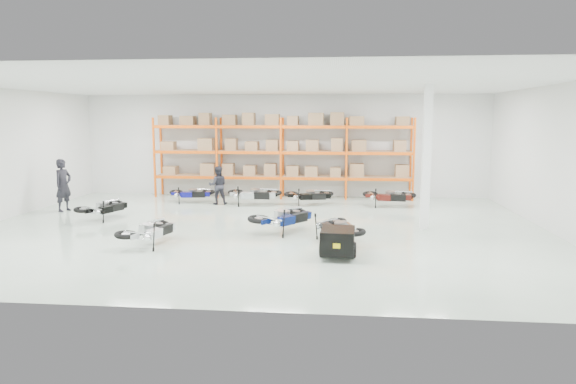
# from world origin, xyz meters

# --- Properties ---
(room) EXTENTS (18.00, 18.00, 18.00)m
(room) POSITION_xyz_m (0.00, 0.00, 2.25)
(room) COLOR beige
(room) RESTS_ON ground
(pallet_rack) EXTENTS (11.28, 0.98, 3.62)m
(pallet_rack) POSITION_xyz_m (-0.00, 6.45, 2.26)
(pallet_rack) COLOR #EE560C
(pallet_rack) RESTS_ON ground
(structural_column) EXTENTS (0.25, 0.25, 4.50)m
(structural_column) POSITION_xyz_m (5.20, 0.50, 2.25)
(structural_column) COLOR white
(structural_column) RESTS_ON ground
(moto_blue_centre) EXTENTS (1.99, 2.15, 1.27)m
(moto_blue_centre) POSITION_xyz_m (0.82, -0.48, 0.60)
(moto_blue_centre) COLOR #081651
(moto_blue_centre) RESTS_ON ground
(moto_silver_left) EXTENTS (1.32, 1.93, 1.14)m
(moto_silver_left) POSITION_xyz_m (-2.66, -2.48, 0.54)
(moto_silver_left) COLOR #B2B3B9
(moto_silver_left) RESTS_ON ground
(moto_black_far_left) EXTENTS (1.43, 1.93, 1.12)m
(moto_black_far_left) POSITION_xyz_m (-5.59, 0.94, 0.53)
(moto_black_far_left) COLOR black
(moto_black_far_left) RESTS_ON ground
(moto_touring_right) EXTENTS (1.42, 1.97, 1.15)m
(moto_touring_right) POSITION_xyz_m (2.48, -1.61, 0.54)
(moto_touring_right) COLOR black
(moto_touring_right) RESTS_ON ground
(trailer) EXTENTS (0.92, 1.75, 0.73)m
(trailer) POSITION_xyz_m (2.48, -3.21, 0.43)
(trailer) COLOR black
(trailer) RESTS_ON ground
(moto_back_a) EXTENTS (1.71, 1.01, 1.05)m
(moto_back_a) POSITION_xyz_m (-3.58, 4.72, 0.49)
(moto_back_a) COLOR navy
(moto_back_a) RESTS_ON ground
(moto_back_b) EXTENTS (1.90, 0.96, 1.22)m
(moto_back_b) POSITION_xyz_m (-0.91, 4.34, 0.58)
(moto_back_b) COLOR #9FA2A9
(moto_back_b) RESTS_ON ground
(moto_back_c) EXTENTS (1.85, 1.14, 1.12)m
(moto_back_c) POSITION_xyz_m (1.33, 4.53, 0.53)
(moto_back_c) COLOR black
(moto_back_c) RESTS_ON ground
(moto_back_d) EXTENTS (1.89, 1.09, 1.17)m
(moto_back_d) POSITION_xyz_m (4.47, 4.48, 0.55)
(moto_back_d) COLOR #46110E
(moto_back_d) RESTS_ON ground
(person_left) EXTENTS (0.67, 0.83, 1.97)m
(person_left) POSITION_xyz_m (-7.80, 2.32, 0.99)
(person_left) COLOR black
(person_left) RESTS_ON ground
(person_back) EXTENTS (0.87, 0.75, 1.55)m
(person_back) POSITION_xyz_m (-2.39, 4.41, 0.78)
(person_back) COLOR #22222A
(person_back) RESTS_ON ground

